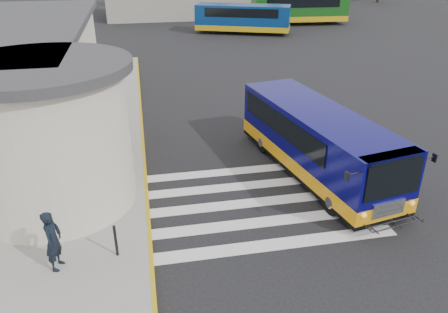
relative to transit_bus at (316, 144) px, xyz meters
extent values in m
plane|color=black|center=(-2.50, -0.94, -1.22)|extent=(140.00, 140.00, 0.00)
cube|color=gray|center=(-11.50, 3.06, -1.14)|extent=(10.00, 34.00, 0.15)
cube|color=gold|center=(-6.55, 3.06, -1.14)|extent=(0.12, 34.00, 0.16)
cylinder|color=beige|center=(-9.50, -0.44, 1.18)|extent=(5.20, 5.20, 4.50)
cylinder|color=#38383A|center=(-9.50, -0.44, 3.58)|extent=(5.80, 5.80, 0.30)
cube|color=black|center=(-8.98, 4.06, 0.03)|extent=(0.08, 1.20, 2.20)
cube|color=#38383A|center=(-8.50, 4.06, 1.33)|extent=(1.20, 1.80, 0.12)
cube|color=silver|center=(-3.00, -4.14, -1.21)|extent=(8.00, 0.55, 0.01)
cube|color=silver|center=(-3.00, -2.94, -1.21)|extent=(8.00, 0.55, 0.01)
cube|color=silver|center=(-3.00, -1.74, -1.21)|extent=(8.00, 0.55, 0.01)
cube|color=silver|center=(-3.00, -0.54, -1.21)|extent=(8.00, 0.55, 0.01)
cube|color=silver|center=(-3.00, 0.66, -1.21)|extent=(8.00, 0.55, 0.01)
cube|color=#080651|center=(-0.01, 0.03, 0.24)|extent=(3.78, 8.61, 2.18)
cube|color=orange|center=(-0.01, 0.03, -0.59)|extent=(3.82, 8.65, 0.52)
cube|color=black|center=(-0.01, 0.03, -0.89)|extent=(3.81, 8.64, 0.20)
cube|color=black|center=(0.75, -4.08, 0.59)|extent=(2.01, 0.42, 1.16)
cube|color=silver|center=(0.75, -4.09, -0.43)|extent=(1.19, 0.27, 0.51)
cube|color=black|center=(-1.30, 0.55, 0.68)|extent=(1.14, 6.02, 0.83)
cube|color=black|center=(1.02, 0.97, 0.68)|extent=(1.14, 6.02, 0.83)
cylinder|color=black|center=(-0.51, -2.88, -0.77)|extent=(0.43, 0.92, 0.89)
cylinder|color=black|center=(1.50, -2.52, -0.77)|extent=(0.43, 0.92, 0.89)
cylinder|color=black|center=(-1.44, 2.22, -0.77)|extent=(0.43, 0.92, 0.89)
cylinder|color=black|center=(0.56, 2.58, -0.77)|extent=(0.43, 0.92, 0.89)
cube|color=black|center=(-0.87, -4.22, 0.96)|extent=(0.08, 0.17, 0.28)
cube|color=black|center=(2.32, -3.64, 0.96)|extent=(0.08, 0.17, 0.28)
imported|color=black|center=(-9.06, -4.12, -0.18)|extent=(0.58, 0.73, 1.77)
imported|color=black|center=(-7.87, -1.18, -0.32)|extent=(0.72, 0.84, 1.50)
cylinder|color=black|center=(-7.48, -3.91, -0.57)|extent=(0.08, 0.08, 0.99)
cube|color=navy|center=(3.92, 28.83, 0.35)|extent=(9.38, 5.73, 2.32)
cube|color=gold|center=(3.92, 28.83, -0.59)|extent=(9.42, 5.77, 0.51)
cube|color=black|center=(3.92, 28.83, 0.90)|extent=(7.52, 5.02, 0.81)
cube|color=#134A14|center=(11.22, 32.93, 0.54)|extent=(10.35, 3.47, 2.60)
cube|color=gold|center=(11.22, 32.93, -0.52)|extent=(10.38, 3.51, 0.57)
cube|color=black|center=(11.22, 32.93, 1.16)|extent=(8.09, 3.38, 0.91)
camera|label=1|loc=(-6.41, -14.24, 6.96)|focal=35.00mm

